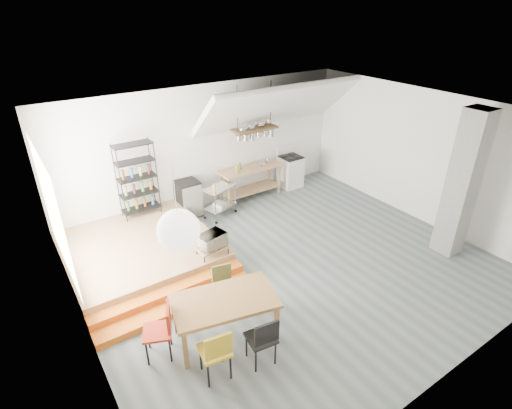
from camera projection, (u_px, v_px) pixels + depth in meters
floor at (289, 265)px, 8.46m from camera, size 8.00×8.00×0.00m
wall_back at (207, 147)px, 10.29m from camera, size 8.00×0.04×3.20m
wall_left at (74, 267)px, 5.74m from camera, size 0.04×7.00×3.20m
wall_right at (421, 157)px, 9.69m from camera, size 0.04×7.00×3.20m
ceiling at (296, 116)px, 6.97m from camera, size 8.00×7.00×0.02m
slope_ceiling at (278, 106)px, 10.30m from camera, size 4.40×1.44×1.32m
window_pane at (53, 213)px, 6.76m from camera, size 0.02×2.50×2.20m
platform at (140, 250)px, 8.60m from camera, size 3.00×3.00×0.40m
step_lower at (178, 307)px, 7.23m from camera, size 3.00×0.35×0.13m
step_upper at (170, 293)px, 7.45m from camera, size 3.00×0.35×0.27m
concrete_column at (462, 185)px, 8.24m from camera, size 0.50×0.50×3.20m
kitchen_counter at (251, 177)px, 11.03m from camera, size 1.80×0.60×0.91m
stove at (290, 171)px, 11.79m from camera, size 0.60×0.60×1.18m
pot_rack at (256, 131)px, 10.25m from camera, size 1.20×0.50×1.43m
wire_shelving at (137, 178)px, 9.21m from camera, size 0.88×0.38×1.80m
microwave_shelf at (212, 248)px, 8.06m from camera, size 0.60×0.40×0.16m
paper_lantern at (179, 230)px, 5.49m from camera, size 0.60×0.60×0.60m
dining_table at (224, 304)px, 6.37m from camera, size 1.82×1.27×0.79m
chair_mustard at (216, 350)px, 5.70m from camera, size 0.49×0.49×0.94m
chair_black at (263, 338)px, 5.95m from camera, size 0.47×0.47×0.91m
chair_olive at (224, 283)px, 7.15m from camera, size 0.45×0.45×0.83m
chair_red at (162, 327)px, 6.10m from camera, size 0.57×0.57×0.95m
rolling_cart at (220, 197)px, 10.13m from camera, size 0.91×0.68×0.81m
mini_fridge at (188, 198)px, 10.21m from camera, size 0.55×0.55×0.94m
microwave at (212, 241)px, 7.98m from camera, size 0.62×0.49×0.30m
bowl at (261, 165)px, 11.00m from camera, size 0.24×0.24×0.05m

